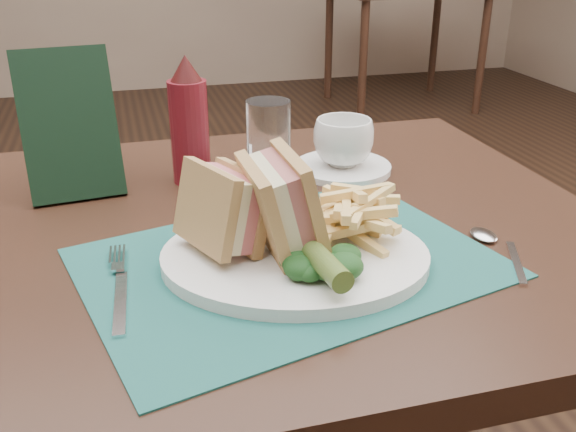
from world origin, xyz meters
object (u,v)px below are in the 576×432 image
object	(u,v)px
plate	(295,257)
coffee_cup	(343,142)
table_bg_right	(402,47)
sandwich_half_b	(264,205)
drinking_glass	(269,146)
sandwich_half_a	(207,212)
check_presenter	(69,125)
ketchup_bottle	(189,120)
saucer	(343,167)
placemat	(289,263)

from	to	relation	value
plate	coffee_cup	bearing A→B (deg)	74.58
table_bg_right	coffee_cup	xyz separation A→B (m)	(-1.48, -2.96, 0.42)
plate	sandwich_half_b	size ratio (longest dim) A/B	2.64
sandwich_half_b	drinking_glass	size ratio (longest dim) A/B	0.87
sandwich_half_a	coffee_cup	bearing A→B (deg)	21.59
check_presenter	table_bg_right	bearing A→B (deg)	50.97
ketchup_bottle	check_presenter	bearing A→B (deg)	-178.15
plate	drinking_glass	world-z (taller)	drinking_glass
sandwich_half_b	drinking_glass	distance (m)	0.23
drinking_glass	saucer	bearing A→B (deg)	19.41
table_bg_right	sandwich_half_a	size ratio (longest dim) A/B	9.16
sandwich_half_b	drinking_glass	bearing A→B (deg)	73.22
table_bg_right	sandwich_half_b	world-z (taller)	sandwich_half_b
sandwich_half_b	placemat	bearing A→B (deg)	-9.90
table_bg_right	saucer	xyz separation A→B (m)	(-1.48, -2.96, 0.38)
table_bg_right	ketchup_bottle	xyz separation A→B (m)	(-1.71, -2.95, 0.47)
placemat	check_presenter	world-z (taller)	check_presenter
plate	check_presenter	distance (m)	0.38
placemat	sandwich_half_b	size ratio (longest dim) A/B	3.92
table_bg_right	sandwich_half_b	xyz separation A→B (m)	(-1.67, -3.23, 0.45)
coffee_cup	sandwich_half_a	bearing A→B (deg)	-134.57
plate	drinking_glass	distance (m)	0.23
ketchup_bottle	placemat	bearing A→B (deg)	-76.08
plate	sandwich_half_b	xyz separation A→B (m)	(-0.03, 0.01, 0.06)
coffee_cup	drinking_glass	world-z (taller)	drinking_glass
table_bg_right	check_presenter	size ratio (longest dim) A/B	4.35
plate	sandwich_half_b	bearing A→B (deg)	-178.81
saucer	coffee_cup	size ratio (longest dim) A/B	1.64
sandwich_half_b	saucer	world-z (taller)	sandwich_half_b
placemat	sandwich_half_b	distance (m)	0.08
drinking_glass	table_bg_right	bearing A→B (deg)	61.91
sandwich_half_b	coffee_cup	xyz separation A→B (m)	(0.19, 0.26, -0.03)
sandwich_half_a	sandwich_half_b	size ratio (longest dim) A/B	0.87
placemat	ketchup_bottle	bearing A→B (deg)	103.92
placemat	plate	distance (m)	0.01
table_bg_right	placemat	distance (m)	3.64
table_bg_right	saucer	bearing A→B (deg)	-116.50
saucer	drinking_glass	distance (m)	0.15
drinking_glass	check_presenter	size ratio (longest dim) A/B	0.63
ketchup_bottle	check_presenter	xyz separation A→B (m)	(-0.16, -0.01, 0.01)
plate	drinking_glass	size ratio (longest dim) A/B	2.31
plate	ketchup_bottle	xyz separation A→B (m)	(-0.08, 0.29, 0.08)
sandwich_half_a	check_presenter	distance (m)	0.30
table_bg_right	sandwich_half_b	bearing A→B (deg)	-117.29
plate	ketchup_bottle	world-z (taller)	ketchup_bottle
placemat	saucer	size ratio (longest dim) A/B	2.97
sandwich_half_b	check_presenter	size ratio (longest dim) A/B	0.55
table_bg_right	placemat	size ratio (longest dim) A/B	2.02
table_bg_right	sandwich_half_b	distance (m)	3.66
sandwich_half_b	saucer	bearing A→B (deg)	52.89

